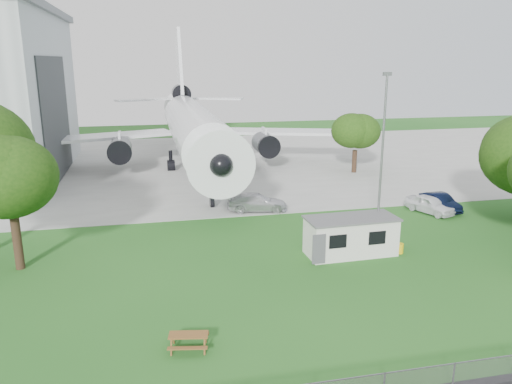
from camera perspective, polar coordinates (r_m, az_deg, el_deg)
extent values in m
plane|color=#337328|center=(28.84, 3.92, -11.72)|extent=(160.00, 160.00, 0.00)
cube|color=#B7B7B2|center=(64.45, -5.54, 3.27)|extent=(120.00, 46.00, 0.03)
cube|color=#2D3033|center=(58.82, -21.84, 7.82)|extent=(0.16, 16.00, 12.96)
cylinder|color=white|center=(59.47, -7.11, 7.22)|extent=(5.40, 34.00, 5.40)
cone|color=white|center=(40.83, -4.56, 3.82)|extent=(5.40, 5.50, 5.40)
cone|color=white|center=(80.20, -8.59, 9.70)|extent=(4.86, 9.00, 4.86)
cube|color=white|center=(62.96, -18.82, 5.87)|extent=(21.36, 10.77, 0.36)
cube|color=white|center=(65.07, 3.74, 6.89)|extent=(21.36, 10.77, 0.36)
cube|color=white|center=(79.91, -8.75, 13.77)|extent=(0.46, 9.96, 12.17)
cylinder|color=#515459|center=(59.13, -15.25, 4.71)|extent=(2.50, 4.20, 2.50)
cylinder|color=#515459|center=(60.66, 1.05, 5.48)|extent=(2.50, 4.20, 2.50)
cylinder|color=#515459|center=(79.05, -8.59, 11.08)|extent=(2.60, 4.50, 2.60)
cylinder|color=black|center=(45.09, -5.07, -0.22)|extent=(0.36, 0.36, 2.40)
cylinder|color=black|center=(60.90, -9.71, 3.58)|extent=(0.44, 0.44, 2.40)
cylinder|color=black|center=(61.40, -4.48, 3.84)|extent=(0.44, 0.44, 2.40)
cube|color=silver|center=(34.65, 10.77, -5.04)|extent=(6.09, 2.71, 2.50)
cube|color=#59595B|center=(34.23, 10.87, -2.97)|extent=(6.29, 2.92, 0.12)
cylinder|color=gold|center=(35.89, 16.11, -6.20)|extent=(0.50, 0.50, 0.70)
cylinder|color=slate|center=(35.30, 14.14, 3.16)|extent=(0.16, 0.16, 12.00)
cylinder|color=#382619|center=(34.96, -25.59, -5.33)|extent=(0.56, 0.56, 3.39)
sphere|color=#305414|center=(33.86, -26.37, 1.28)|extent=(6.57, 6.57, 6.57)
cylinder|color=#382619|center=(59.93, 11.17, 3.45)|extent=(0.56, 0.56, 2.65)
sphere|color=#305414|center=(59.39, 11.33, 6.52)|extent=(5.21, 5.21, 5.21)
imported|color=white|center=(45.75, 19.24, -1.37)|extent=(3.30, 4.77, 1.51)
imported|color=black|center=(46.93, 20.32, -1.10)|extent=(1.81, 4.50, 1.46)
imported|color=silver|center=(43.79, 0.11, -1.21)|extent=(5.53, 2.91, 1.53)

